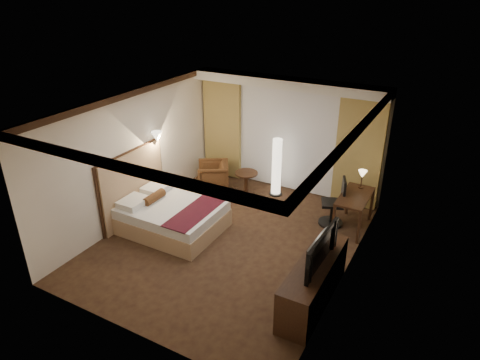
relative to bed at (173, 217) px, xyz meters
The scene contains 21 objects.
floor 1.28m from the bed, ahead, with size 4.50×5.50×0.01m, color #321B13.
ceiling 2.72m from the bed, ahead, with size 4.50×5.50×0.01m, color white.
back_wall 3.36m from the bed, 67.22° to the left, with size 4.50×0.02×2.70m, color beige.
left_wall 1.49m from the bed, 169.52° to the left, with size 0.02×5.50×2.70m, color beige.
right_wall 3.65m from the bed, ahead, with size 0.02×5.50×2.70m, color beige.
crown_molding 2.67m from the bed, ahead, with size 4.50×5.50×0.12m, color black, non-canonical shape.
soffit 3.76m from the bed, 65.35° to the left, with size 4.50×0.50×0.20m, color white.
curtain_sheer 3.26m from the bed, 66.65° to the left, with size 2.48×0.04×2.45m, color silver.
curtain_left_drape 3.00m from the bed, 99.46° to the left, with size 1.00×0.14×2.45m, color #9D8447.
curtain_right_drape 4.17m from the bed, 43.64° to the left, with size 1.00×0.14×2.45m, color #9D8447.
wall_sconce 1.76m from the bed, 138.92° to the left, with size 0.24×0.24×0.24m, color white, non-canonical shape.
bed is the anchor object (origin of this frame).
headboard 1.07m from the bed, behind, with size 0.12×1.79×1.50m, color tan, non-canonical shape.
armchair 2.02m from the bed, 97.98° to the left, with size 0.71×0.67×0.73m, color #472D15.
side_table 2.14m from the bed, 73.82° to the left, with size 0.53×0.53×0.59m, color black, non-canonical shape.
floor_lamp 2.74m from the bed, 63.87° to the left, with size 0.30×0.30×1.40m, color white, non-canonical shape.
desk 3.66m from the bed, 29.48° to the left, with size 0.55×1.12×0.75m, color black, non-canonical shape.
desk_lamp 3.93m from the bed, 34.75° to the left, with size 0.18×0.18×0.34m, color #FFD899, non-canonical shape.
office_chair 3.27m from the bed, 32.42° to the left, with size 0.50×0.50×1.05m, color black, non-canonical shape.
dresser 3.30m from the bed, 11.81° to the right, with size 0.50×1.90×0.74m, color black, non-canonical shape.
television 3.37m from the bed, 11.91° to the right, with size 1.18×0.68×0.15m, color black.
Camera 1 is at (3.55, -6.09, 4.67)m, focal length 32.00 mm.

